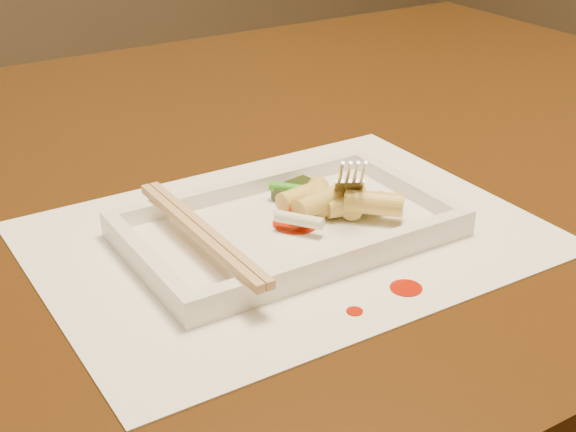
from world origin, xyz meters
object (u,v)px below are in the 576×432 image
plate_base (288,231)px  chopstick_a (196,233)px  fork (348,119)px  table (230,245)px  placemat (288,236)px

plate_base → chopstick_a: size_ratio=1.36×
chopstick_a → fork: size_ratio=1.37×
table → plate_base: bearing=-102.0°
placemat → fork: size_ratio=2.86×
chopstick_a → placemat: bearing=0.0°
chopstick_a → plate_base: bearing=0.0°
plate_base → fork: fork is taller
table → plate_base: plate_base is taller
placemat → plate_base: bearing=0.0°
fork → chopstick_a: bearing=-173.2°
table → chopstick_a: (-0.12, -0.18, 0.13)m
plate_base → table: bearing=78.0°
chopstick_a → fork: fork is taller
plate_base → chopstick_a: bearing=-180.0°
fork → plate_base: bearing=-165.6°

